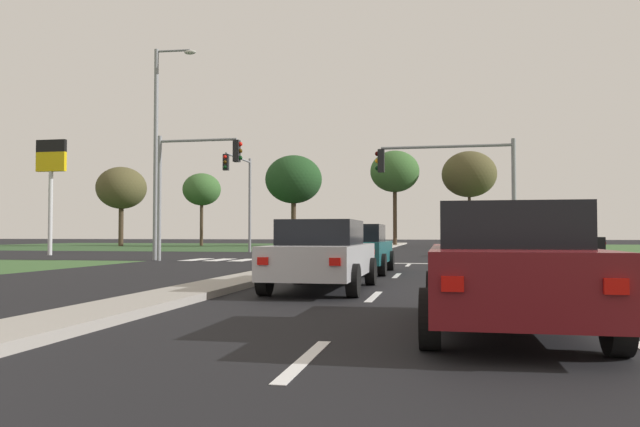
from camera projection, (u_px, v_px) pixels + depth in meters
name	position (u px, v px, depth m)	size (l,w,h in m)	color
ground_plane	(350.00, 257.00, 32.43)	(200.00, 200.00, 0.00)	black
grass_verge_far_left	(132.00, 246.00, 61.40)	(35.00, 35.00, 0.01)	#2D4C28
median_island_near	(225.00, 284.00, 13.80)	(1.20, 22.00, 0.14)	gray
median_island_far	(390.00, 246.00, 56.94)	(1.20, 36.00, 0.14)	#ADA89E
lane_dash_near	(305.00, 360.00, 5.84)	(0.14, 2.00, 0.01)	silver
lane_dash_second	(374.00, 297.00, 11.72)	(0.14, 2.00, 0.01)	silver
lane_dash_third	(397.00, 276.00, 17.60)	(0.14, 2.00, 0.01)	silver
lane_dash_fourth	(408.00, 265.00, 23.48)	(0.14, 2.00, 0.01)	silver
edge_line_right	(539.00, 288.00, 13.45)	(0.14, 24.00, 0.01)	silver
stop_bar_near	(418.00, 263.00, 24.83)	(6.40, 0.50, 0.01)	silver
crosswalk_bar_near	(197.00, 260.00, 28.57)	(0.70, 2.80, 0.01)	silver
crosswalk_bar_second	(220.00, 260.00, 28.35)	(0.70, 2.80, 0.01)	silver
crosswalk_bar_third	(244.00, 260.00, 28.13)	(0.70, 2.80, 0.01)	silver
crosswalk_bar_fourth	(268.00, 260.00, 27.90)	(0.70, 2.80, 0.01)	silver
crosswalk_bar_fifth	(293.00, 260.00, 27.68)	(0.70, 2.80, 0.01)	silver
crosswalk_bar_sixth	(318.00, 261.00, 27.46)	(0.70, 2.80, 0.01)	silver
car_black_near	(551.00, 242.00, 29.62)	(4.58, 2.05, 1.57)	black
car_grey_second	(500.00, 241.00, 32.93)	(4.52, 1.96, 1.55)	slate
car_silver_third	(322.00, 254.00, 13.12)	(1.95, 4.54, 1.49)	#B7B7BC
car_red_fourth	(369.00, 238.00, 59.39)	(2.01, 4.43, 1.47)	#A31919
car_teal_fifth	(357.00, 248.00, 18.95)	(2.05, 4.46, 1.48)	#19565B
car_maroon_sixth	(506.00, 267.00, 7.58)	(2.02, 4.55, 1.55)	maroon
traffic_signal_near_left	(189.00, 175.00, 27.29)	(3.96, 0.32, 5.58)	gray
traffic_signal_far_left	(242.00, 186.00, 38.84)	(0.32, 4.95, 6.16)	gray
traffic_signal_near_right	(457.00, 176.00, 25.02)	(5.64, 0.32, 5.01)	gray
street_lamp_second	(159.00, 143.00, 28.16)	(1.98, 0.33, 9.67)	gray
pedestrian_at_median	(376.00, 235.00, 44.58)	(0.34, 0.34, 1.63)	#232833
fuel_price_totem	(51.00, 171.00, 34.86)	(1.80, 0.24, 6.52)	silver
treeline_near	(121.00, 188.00, 61.01)	(4.89, 4.89, 7.83)	#423323
treeline_second	(202.00, 190.00, 62.95)	(3.88, 3.88, 7.39)	#423323
treeline_third	(294.00, 180.00, 58.96)	(5.42, 5.42, 8.71)	#423323
treeline_fourth	(395.00, 172.00, 60.18)	(4.78, 4.78, 9.33)	#423323
treeline_fifth	(469.00, 174.00, 59.82)	(5.26, 5.26, 9.23)	#423323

